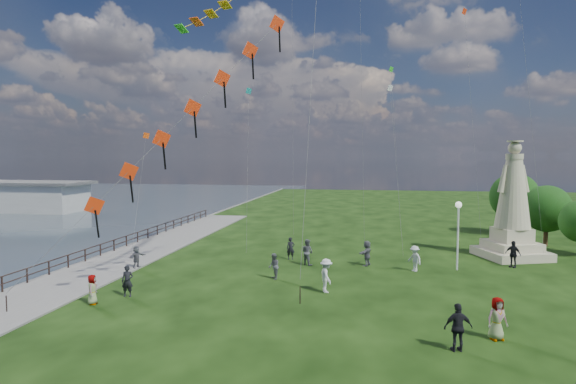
% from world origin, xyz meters
% --- Properties ---
extents(waterfront, '(200.00, 200.00, 1.51)m').
position_xyz_m(waterfront, '(-15.24, 8.99, -0.06)').
color(waterfront, '#2E3946').
rests_on(waterfront, ground).
extents(statue, '(5.55, 5.55, 8.90)m').
position_xyz_m(statue, '(14.73, 17.14, 3.36)').
color(statue, '#B7AB8B').
rests_on(statue, ground).
extents(lamppost, '(0.43, 0.43, 4.68)m').
position_xyz_m(lamppost, '(9.95, 12.25, 3.37)').
color(lamppost, silver).
rests_on(lamppost, ground).
extents(tree_row, '(6.22, 13.80, 6.09)m').
position_xyz_m(tree_row, '(18.73, 24.84, 3.40)').
color(tree_row, '#382314').
rests_on(tree_row, ground).
extents(person_0, '(0.69, 0.51, 1.74)m').
position_xyz_m(person_0, '(-9.06, 2.68, 0.87)').
color(person_0, black).
rests_on(person_0, ground).
extents(person_1, '(0.74, 0.92, 1.65)m').
position_xyz_m(person_1, '(-1.85, 7.70, 0.82)').
color(person_1, '#595960').
rests_on(person_1, ground).
extents(person_2, '(1.06, 1.39, 1.92)m').
position_xyz_m(person_2, '(1.65, 5.38, 0.96)').
color(person_2, silver).
rests_on(person_2, ground).
extents(person_3, '(1.23, 0.80, 1.93)m').
position_xyz_m(person_3, '(7.56, -2.02, 0.97)').
color(person_3, black).
rests_on(person_3, ground).
extents(person_4, '(1.02, 0.81, 1.82)m').
position_xyz_m(person_4, '(9.39, -0.48, 0.91)').
color(person_4, '#595960').
rests_on(person_4, ground).
extents(person_5, '(1.05, 1.52, 1.51)m').
position_xyz_m(person_5, '(-11.68, 8.81, 0.75)').
color(person_5, '#595960').
rests_on(person_5, ground).
extents(person_6, '(0.69, 0.54, 1.67)m').
position_xyz_m(person_6, '(-1.77, 13.66, 0.83)').
color(person_6, black).
rests_on(person_6, ground).
extents(person_7, '(1.06, 0.96, 1.86)m').
position_xyz_m(person_7, '(-0.31, 12.04, 0.93)').
color(person_7, '#595960').
rests_on(person_7, ground).
extents(person_8, '(1.15, 1.23, 1.73)m').
position_xyz_m(person_8, '(7.06, 11.38, 0.87)').
color(person_8, silver).
rests_on(person_8, ground).
extents(person_9, '(1.18, 1.16, 1.87)m').
position_xyz_m(person_9, '(13.91, 13.72, 0.93)').
color(person_9, black).
rests_on(person_9, ground).
extents(person_10, '(0.65, 0.86, 1.57)m').
position_xyz_m(person_10, '(-10.19, 1.09, 0.78)').
color(person_10, '#595960').
rests_on(person_10, ground).
extents(person_11, '(1.31, 1.80, 1.78)m').
position_xyz_m(person_11, '(3.88, 12.57, 0.89)').
color(person_11, '#595960').
rests_on(person_11, ground).
extents(red_kite_train, '(12.28, 9.35, 16.30)m').
position_xyz_m(red_kite_train, '(-6.07, 4.63, 10.13)').
color(red_kite_train, black).
rests_on(red_kite_train, ground).
extents(small_kites, '(32.43, 17.01, 31.39)m').
position_xyz_m(small_kites, '(2.63, 23.13, 15.61)').
color(small_kites, '#168284').
rests_on(small_kites, ground).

